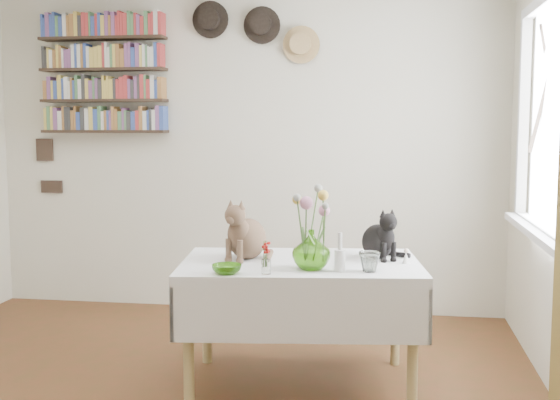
% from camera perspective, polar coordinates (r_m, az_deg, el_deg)
% --- Properties ---
extents(room, '(4.08, 4.58, 2.58)m').
position_cam_1_polar(room, '(3.31, -10.91, 2.53)').
color(room, brown).
rests_on(room, ground).
extents(window, '(0.12, 1.52, 1.32)m').
position_cam_1_polar(window, '(4.00, 21.19, 4.93)').
color(window, white).
rests_on(window, room).
extents(dining_table, '(1.40, 0.99, 0.70)m').
position_cam_1_polar(dining_table, '(3.93, 1.68, -7.47)').
color(dining_table, white).
rests_on(dining_table, room).
extents(tabby_cat, '(0.32, 0.36, 0.35)m').
position_cam_1_polar(tabby_cat, '(3.96, -2.67, -2.26)').
color(tabby_cat, brown).
rests_on(tabby_cat, dining_table).
extents(black_cat, '(0.30, 0.32, 0.30)m').
position_cam_1_polar(black_cat, '(4.00, 7.96, -2.61)').
color(black_cat, black).
rests_on(black_cat, dining_table).
extents(flower_vase, '(0.21, 0.21, 0.21)m').
position_cam_1_polar(flower_vase, '(3.66, 2.56, -4.05)').
color(flower_vase, '#7FC93C').
rests_on(flower_vase, dining_table).
extents(green_bowl, '(0.18, 0.18, 0.05)m').
position_cam_1_polar(green_bowl, '(3.58, -4.36, -5.63)').
color(green_bowl, '#7FC93C').
rests_on(green_bowl, dining_table).
extents(drinking_glass, '(0.15, 0.15, 0.10)m').
position_cam_1_polar(drinking_glass, '(3.64, 7.28, -5.00)').
color(drinking_glass, white).
rests_on(drinking_glass, dining_table).
extents(candlestick, '(0.06, 0.06, 0.20)m').
position_cam_1_polar(candlestick, '(3.63, 4.89, -4.75)').
color(candlestick, white).
rests_on(candlestick, dining_table).
extents(berry_jar, '(0.05, 0.05, 0.19)m').
position_cam_1_polar(berry_jar, '(3.55, -1.13, -4.71)').
color(berry_jar, white).
rests_on(berry_jar, dining_table).
extents(porcelain_figurine, '(0.04, 0.04, 0.08)m').
position_cam_1_polar(porcelain_figurine, '(3.88, 10.20, -4.58)').
color(porcelain_figurine, white).
rests_on(porcelain_figurine, dining_table).
extents(flower_bouquet, '(0.17, 0.13, 0.39)m').
position_cam_1_polar(flower_bouquet, '(3.64, 2.61, -0.37)').
color(flower_bouquet, '#4C7233').
rests_on(flower_bouquet, flower_vase).
extents(bookshelf_unit, '(1.00, 0.16, 0.91)m').
position_cam_1_polar(bookshelf_unit, '(5.73, -14.15, 9.86)').
color(bookshelf_unit, '#312318').
rests_on(bookshelf_unit, room).
extents(wall_hats, '(0.98, 0.09, 0.48)m').
position_cam_1_polar(wall_hats, '(5.43, -1.88, 13.69)').
color(wall_hats, black).
rests_on(wall_hats, room).
extents(wall_art_plaques, '(0.21, 0.02, 0.44)m').
position_cam_1_polar(wall_art_plaques, '(6.01, -18.36, 2.71)').
color(wall_art_plaques, '#38281E').
rests_on(wall_art_plaques, room).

